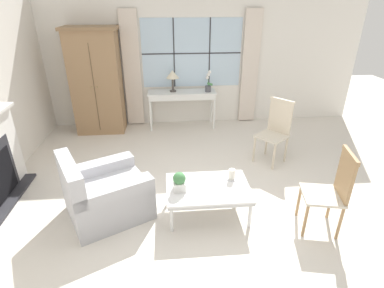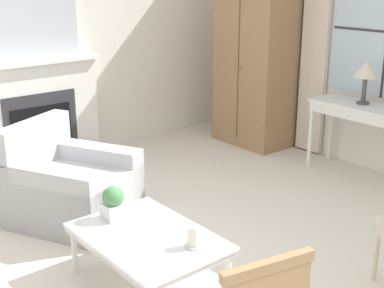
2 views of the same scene
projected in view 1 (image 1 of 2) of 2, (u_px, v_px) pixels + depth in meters
The scene contains 12 objects.
ground_plane at pixel (211, 200), 4.15m from camera, with size 14.00×14.00×0.00m, color silver.
wall_back_windowed at pixel (192, 59), 6.25m from camera, with size 7.20×0.14×2.80m.
armoire at pixel (97, 82), 5.94m from camera, with size 1.02×0.62×2.07m.
console_table at pixel (182, 96), 6.27m from camera, with size 1.41×0.44×0.78m.
table_lamp at pixel (173, 75), 6.08m from camera, with size 0.26×0.26×0.44m.
potted_orchid at pixel (208, 84), 6.16m from camera, with size 0.16×0.12×0.44m.
armchair_upholstered at pixel (105, 195), 3.78m from camera, with size 1.23×1.18×0.86m.
side_chair_wooden at pixel (276, 128), 4.96m from camera, with size 0.62×0.62×1.07m.
accent_chair_wooden at pixel (333, 187), 3.42m from camera, with size 0.52×0.52×1.03m.
coffee_table at pixel (208, 189), 3.78m from camera, with size 1.05×0.74×0.40m.
potted_plant_small at pixel (179, 181), 3.64m from camera, with size 0.16×0.16×0.25m.
pillar_candle at pixel (232, 175), 3.88m from camera, with size 0.12×0.12×0.16m.
Camera 1 is at (-0.56, -3.35, 2.53)m, focal length 28.00 mm.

